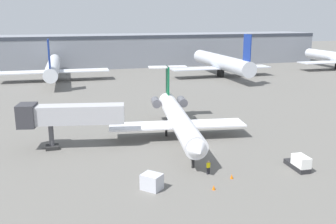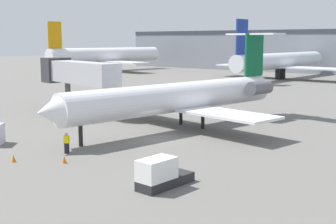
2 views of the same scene
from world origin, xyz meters
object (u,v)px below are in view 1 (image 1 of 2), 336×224
at_px(ground_crew_marshaller, 208,167).
at_px(parked_airliner_centre, 221,62).
at_px(baggage_tug_lead, 299,163).
at_px(traffic_cone_near, 232,176).
at_px(parked_airliner_west_mid, 53,67).
at_px(traffic_cone_mid, 214,187).
at_px(regional_jet, 178,117).
at_px(jet_bridge, 65,115).
at_px(cargo_container_uld, 152,182).

xyz_separation_m(ground_crew_marshaller, parked_airliner_centre, (32.56, 68.96, 3.64)).
xyz_separation_m(baggage_tug_lead, traffic_cone_near, (-9.13, -0.08, -0.56)).
height_order(baggage_tug_lead, parked_airliner_west_mid, parked_airliner_west_mid).
distance_m(baggage_tug_lead, parked_airliner_west_mid, 82.44).
xyz_separation_m(ground_crew_marshaller, baggage_tug_lead, (11.27, -1.90, -0.02)).
bearing_deg(traffic_cone_mid, ground_crew_marshaller, 75.83).
bearing_deg(regional_jet, traffic_cone_near, -85.21).
relative_size(baggage_tug_lead, traffic_cone_mid, 7.39).
height_order(ground_crew_marshaller, parked_airliner_centre, parked_airliner_centre).
bearing_deg(jet_bridge, regional_jet, 0.24).
xyz_separation_m(regional_jet, ground_crew_marshaller, (-0.77, -14.36, -2.44)).
height_order(cargo_container_uld, parked_airliner_west_mid, parked_airliner_west_mid).
height_order(traffic_cone_mid, parked_airliner_west_mid, parked_airliner_west_mid).
xyz_separation_m(jet_bridge, baggage_tug_lead, (27.20, -16.19, -4.07)).
xyz_separation_m(jet_bridge, parked_airliner_west_mid, (-1.47, 61.04, -0.80)).
height_order(ground_crew_marshaller, cargo_container_uld, cargo_container_uld).
bearing_deg(traffic_cone_mid, regional_jet, 84.42).
height_order(regional_jet, parked_airliner_west_mid, parked_airliner_west_mid).
bearing_deg(traffic_cone_near, regional_jet, 94.79).
distance_m(ground_crew_marshaller, parked_airliner_centre, 76.34).
xyz_separation_m(regional_jet, cargo_container_uld, (-8.24, -16.41, -2.42)).
relative_size(regional_jet, cargo_container_uld, 11.44).
bearing_deg(baggage_tug_lead, jet_bridge, 149.24).
bearing_deg(cargo_container_uld, jet_bridge, 117.37).
bearing_deg(regional_jet, cargo_container_uld, -116.67).
bearing_deg(parked_airliner_centre, parked_airliner_west_mid, 172.73).
distance_m(cargo_container_uld, traffic_cone_mid, 6.79).
bearing_deg(parked_airliner_west_mid, ground_crew_marshaller, -76.99).
height_order(traffic_cone_near, parked_airliner_centre, parked_airliner_centre).
relative_size(regional_jet, jet_bridge, 2.07).
xyz_separation_m(baggage_tug_lead, parked_airliner_centre, (21.29, 70.85, 3.66)).
xyz_separation_m(baggage_tug_lead, cargo_container_uld, (-18.74, -0.15, 0.04)).
height_order(cargo_container_uld, traffic_cone_mid, cargo_container_uld).
relative_size(cargo_container_uld, traffic_cone_mid, 4.90).
bearing_deg(parked_airliner_centre, jet_bridge, -131.58).
distance_m(baggage_tug_lead, traffic_cone_mid, 12.51).
bearing_deg(jet_bridge, cargo_container_uld, -62.63).
distance_m(regional_jet, cargo_container_uld, 18.52).
bearing_deg(traffic_cone_mid, traffic_cone_near, 33.98).
bearing_deg(cargo_container_uld, regional_jet, 63.33).
distance_m(jet_bridge, traffic_cone_mid, 24.13).
relative_size(regional_jet, baggage_tug_lead, 7.58).
height_order(baggage_tug_lead, traffic_cone_near, baggage_tug_lead).
bearing_deg(traffic_cone_near, traffic_cone_mid, -146.02).
height_order(cargo_container_uld, parked_airliner_centre, parked_airliner_centre).
distance_m(parked_airliner_west_mid, parked_airliner_centre, 50.37).
distance_m(jet_bridge, parked_airliner_centre, 73.07).
distance_m(jet_bridge, baggage_tug_lead, 31.91).
bearing_deg(parked_airliner_centre, traffic_cone_mid, -114.69).
bearing_deg(baggage_tug_lead, parked_airliner_centre, 73.27).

